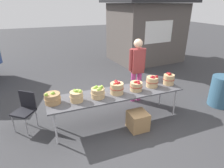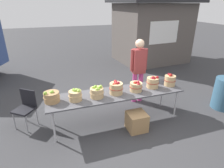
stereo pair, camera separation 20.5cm
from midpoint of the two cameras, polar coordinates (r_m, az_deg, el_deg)
ground_plane at (r=4.71m, az=2.46°, el=-10.94°), size 40.00×40.00×0.00m
market_table at (r=4.35m, az=2.62°, el=-3.12°), size 3.10×0.76×0.75m
apple_basket_green_0 at (r=4.07m, az=-16.26°, el=-3.70°), size 0.34×0.34×0.27m
apple_basket_green_1 at (r=4.02m, az=-9.46°, el=-3.32°), size 0.29×0.29×0.27m
apple_basket_green_2 at (r=4.10m, az=-3.11°, el=-2.45°), size 0.31×0.31×0.27m
apple_basket_red_0 at (r=4.25m, az=2.63°, el=-1.24°), size 0.31×0.31×0.30m
apple_basket_red_1 at (r=4.43m, az=8.52°, el=-0.74°), size 0.30×0.30×0.26m
apple_basket_red_2 at (r=4.68m, az=13.31°, el=0.52°), size 0.30×0.30×0.30m
apple_basket_red_3 at (r=4.91m, az=18.08°, el=1.14°), size 0.28×0.28×0.31m
vendor_adult at (r=5.23m, az=9.07°, el=5.22°), size 0.47×0.26×1.78m
food_kiosk at (r=9.46m, az=12.31°, el=15.16°), size 3.75×3.21×2.74m
folding_chair at (r=4.68m, az=-23.21°, el=-6.01°), size 0.56×0.56×0.86m
produce_crate at (r=4.37m, az=8.74°, el=-11.01°), size 0.41×0.41×0.41m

